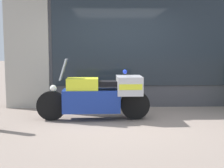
# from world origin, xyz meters

# --- Properties ---
(ground_plane) EXTENTS (60.00, 60.00, 0.00)m
(ground_plane) POSITION_xyz_m (0.00, 0.00, 0.00)
(ground_plane) COLOR gray
(shop_building) EXTENTS (5.71, 0.55, 3.36)m
(shop_building) POSITION_xyz_m (-0.45, 2.00, 1.68)
(shop_building) COLOR #424247
(shop_building) RESTS_ON ground
(window_display) EXTENTS (4.19, 0.30, 1.93)m
(window_display) POSITION_xyz_m (0.46, 2.03, 0.46)
(window_display) COLOR slate
(window_display) RESTS_ON ground
(paramedic_motorcycle) EXTENTS (2.34, 0.66, 1.27)m
(paramedic_motorcycle) POSITION_xyz_m (-0.52, 0.45, 0.52)
(paramedic_motorcycle) COLOR black
(paramedic_motorcycle) RESTS_ON ground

